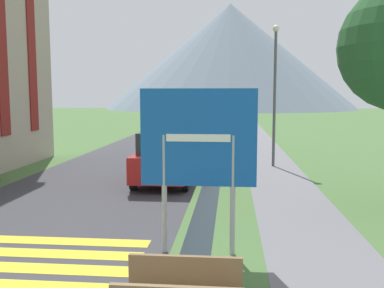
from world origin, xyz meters
name	(u,v)px	position (x,y,z in m)	size (l,w,h in m)	color
ground_plane	(198,149)	(0.00, 20.00, 0.00)	(160.00, 160.00, 0.00)	#476B38
road	(177,133)	(-2.50, 30.00, 0.00)	(6.40, 60.00, 0.01)	#38383D
footpath	(254,134)	(3.60, 30.00, 0.00)	(2.20, 60.00, 0.01)	slate
drainage_channel	(223,134)	(1.20, 30.00, 0.00)	(0.60, 60.00, 0.00)	black
mountain_distant	(230,57)	(1.32, 98.06, 12.09)	(57.55, 57.55, 24.18)	slate
road_sign	(198,148)	(1.25, 3.95, 2.03)	(2.18, 0.11, 3.14)	#9E9EA3
parked_car_near	(165,157)	(-0.40, 10.42, 0.91)	(1.85, 3.93, 1.82)	#A31919
parked_car_far	(197,132)	(-0.16, 20.72, 0.91)	(1.77, 4.19, 1.82)	navy
streetlamp	(275,85)	(3.66, 14.41, 3.45)	(0.28, 0.28, 5.91)	#515156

